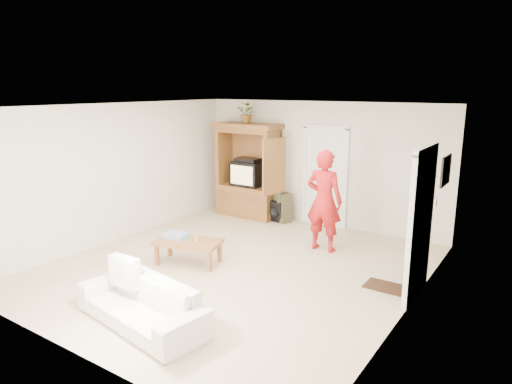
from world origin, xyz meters
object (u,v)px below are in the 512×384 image
armoire (249,177)px  man (324,201)px  coffee_table (188,244)px  sofa (142,304)px

armoire → man: 2.64m
armoire → man: bearing=-25.0°
coffee_table → sofa: bearing=-81.2°
armoire → man: (2.39, -1.12, 0.01)m
man → armoire: bearing=-26.6°
sofa → coffee_table: (-0.88, 1.83, 0.07)m
sofa → armoire: bearing=118.1°
armoire → coffee_table: 3.13m
armoire → sofa: (1.69, -4.79, -0.63)m
armoire → coffee_table: armoire is taller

